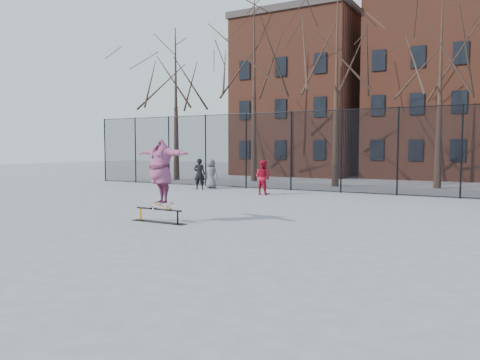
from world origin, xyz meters
The scene contains 10 objects.
ground centered at (0.00, 0.00, 0.00)m, with size 100.00×100.00×0.00m, color slate.
skate_rail centered at (-3.24, 1.75, 0.16)m, with size 1.86×0.28×0.41m.
skateboard centered at (-3.15, 1.75, 0.45)m, with size 0.75×0.18×0.09m, color olive, non-canonical shape.
skater centered at (-3.15, 1.75, 1.42)m, with size 2.28×0.62×1.85m, color #5F3B95.
bystander_grey centered at (-8.17, 12.00, 0.78)m, with size 0.76×0.50×1.56m, color #59595E.
bystander_black centered at (-8.31, 11.12, 0.80)m, with size 0.59×0.39×1.61m, color black.
bystander_red centered at (-4.27, 10.40, 0.79)m, with size 0.77×0.60×1.59m, color #A90E24.
fence centered at (-0.01, 13.00, 2.05)m, with size 34.03×0.07×4.00m.
tree_row centered at (-0.25, 17.15, 7.36)m, with size 33.66×7.46×10.67m.
rowhouses centered at (0.72, 26.00, 6.06)m, with size 29.00×7.00×13.00m.
Camera 1 is at (5.52, -8.75, 2.18)m, focal length 35.00 mm.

